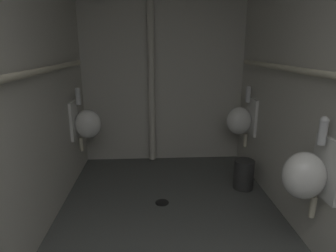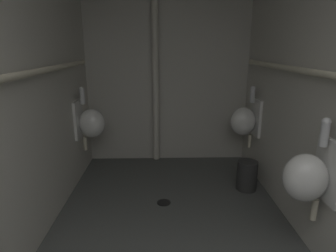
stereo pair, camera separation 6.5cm
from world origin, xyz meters
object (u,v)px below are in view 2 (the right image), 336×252
object	(u,v)px
waste_bin	(247,175)
standpipe_back_wall	(155,64)
floor_drain	(164,202)
urinal_left_mid	(90,122)
urinal_right_far	(245,120)
urinal_right_mid	(308,176)

from	to	relation	value
waste_bin	standpipe_back_wall	bearing A→B (deg)	139.63
standpipe_back_wall	floor_drain	distance (m)	1.75
waste_bin	floor_drain	bearing A→B (deg)	-163.53
urinal_left_mid	urinal_right_far	xyz separation A→B (m)	(1.84, 0.05, 0.00)
urinal_left_mid	floor_drain	bearing A→B (deg)	-37.65
urinal_right_mid	urinal_right_far	xyz separation A→B (m)	(0.00, 1.53, 0.00)
standpipe_back_wall	urinal_left_mid	bearing A→B (deg)	-148.08
urinal_right_far	floor_drain	xyz separation A→B (m)	(-0.99, -0.70, -0.68)
urinal_left_mid	urinal_right_far	bearing A→B (deg)	1.42
urinal_right_far	standpipe_back_wall	xyz separation A→B (m)	(-1.08, 0.43, 0.65)
urinal_right_mid	waste_bin	xyz separation A→B (m)	(-0.06, 1.10, -0.52)
urinal_right_mid	waste_bin	distance (m)	1.22
urinal_left_mid	standpipe_back_wall	distance (m)	1.11
waste_bin	urinal_right_mid	bearing A→B (deg)	-86.67
urinal_left_mid	urinal_right_mid	xyz separation A→B (m)	(1.84, -1.49, 0.00)
urinal_right_mid	urinal_right_far	world-z (taller)	same
urinal_left_mid	urinal_right_far	size ratio (longest dim) A/B	1.00
urinal_right_mid	standpipe_back_wall	world-z (taller)	standpipe_back_wall
standpipe_back_wall	urinal_right_mid	bearing A→B (deg)	-61.21
urinal_left_mid	waste_bin	world-z (taller)	urinal_left_mid
standpipe_back_wall	floor_drain	world-z (taller)	standpipe_back_wall
urinal_left_mid	standpipe_back_wall	bearing A→B (deg)	31.92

